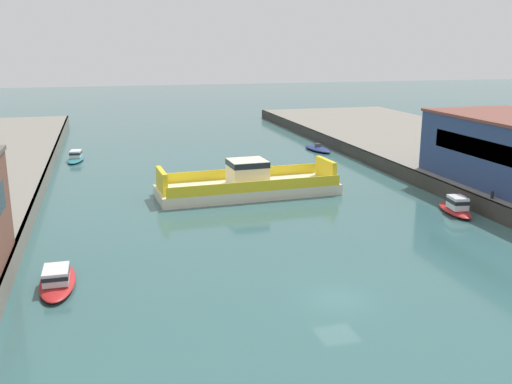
{
  "coord_description": "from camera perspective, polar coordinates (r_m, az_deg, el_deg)",
  "views": [
    {
      "loc": [
        -13.7,
        -30.86,
        15.6
      ],
      "look_at": [
        0.0,
        20.02,
        2.0
      ],
      "focal_mm": 40.2,
      "sensor_mm": 36.0,
      "label": 1
    }
  ],
  "objects": [
    {
      "name": "ground_plane",
      "position": [
        37.19,
        8.18,
        -10.48
      ],
      "size": [
        400.0,
        400.0,
        0.0
      ],
      "primitive_type": "plane",
      "color": "#335B5B"
    },
    {
      "name": "chain_ferry",
      "position": [
        61.1,
        -0.85,
        0.78
      ],
      "size": [
        19.54,
        7.53,
        3.78
      ],
      "color": "beige",
      "rests_on": "ground"
    },
    {
      "name": "moored_boat_near_left",
      "position": [
        83.02,
        -17.5,
        3.34
      ],
      "size": [
        2.76,
        6.03,
        1.41
      ],
      "color": "#237075",
      "rests_on": "ground"
    },
    {
      "name": "moored_boat_near_right",
      "position": [
        57.5,
        19.28,
        -1.43
      ],
      "size": [
        2.76,
        5.83,
        1.75
      ],
      "color": "red",
      "rests_on": "ground"
    },
    {
      "name": "moored_boat_mid_left",
      "position": [
        40.57,
        -19.18,
        -8.19
      ],
      "size": [
        2.33,
        6.76,
        1.42
      ],
      "color": "red",
      "rests_on": "ground"
    },
    {
      "name": "moored_boat_mid_right",
      "position": [
        87.56,
        6.16,
        4.32
      ],
      "size": [
        3.16,
        7.12,
        1.05
      ],
      "color": "navy",
      "rests_on": "ground"
    },
    {
      "name": "bollard_left_aft",
      "position": [
        44.17,
        -23.69,
        -4.58
      ],
      "size": [
        0.32,
        0.32,
        0.71
      ],
      "color": "black",
      "rests_on": "quay_left"
    },
    {
      "name": "bollard_left_far",
      "position": [
        46.63,
        -23.25,
        -3.56
      ],
      "size": [
        0.32,
        0.32,
        0.71
      ],
      "color": "black",
      "rests_on": "quay_left"
    },
    {
      "name": "bollard_right_far",
      "position": [
        57.49,
        22.45,
        -0.22
      ],
      "size": [
        0.32,
        0.32,
        0.71
      ],
      "color": "black",
      "rests_on": "quay_right"
    }
  ]
}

